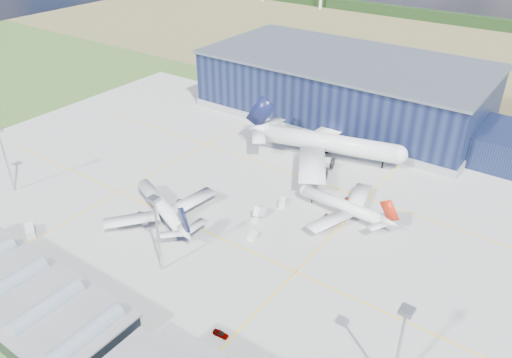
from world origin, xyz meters
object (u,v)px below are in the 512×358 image
Objects in this scene: light_mast_center at (157,223)px; airliner_navy at (161,200)px; gse_cart_b at (262,125)px; airstair at (260,214)px; airliner_widebody at (331,134)px; car_a at (221,334)px; airliner_red at (343,200)px; light_mast_west at (3,150)px; gse_van_b at (282,203)px; light_mast_east at (401,338)px; gse_van_a at (30,231)px; hangar at (349,91)px; gse_cart_a at (253,236)px.

airliner_navy is (-17.48, 18.00, -9.12)m from light_mast_center.
gse_cart_b is 68.59m from airstair.
airliner_widebody reaches higher than car_a.
airliner_navy is 75.44m from gse_cart_b.
airliner_navy is 12.41× the size of gse_cart_b.
airliner_red is 71.37m from gse_cart_b.
gse_van_b is (79.36, 45.33, -14.46)m from light_mast_west.
light_mast_west is at bearing -174.88° from gse_van_b.
light_mast_east is 4.03× the size of gse_van_a.
hangar is 138.54m from car_a.
light_mast_east is at bearing 129.58° from airliner_red.
gse_van_b is at bearing -91.71° from gse_cart_b.
airliner_red is 10.43× the size of gse_cart_a.
gse_van_a is (-49.47, -93.83, -9.16)m from airliner_widebody.
airliner_widebody is at bearing -56.95° from gse_cart_b.
light_mast_east is at bearing -59.95° from hangar.
gse_van_b is (-18.07, -6.06, -4.76)m from airliner_red.
airstair reaches higher than gse_cart_a.
light_mast_east is 4.88× the size of airstair.
gse_cart_a is at bearing 19.77° from car_a.
gse_van_a is 1.21× the size of airstair.
airliner_navy reaches higher than airstair.
gse_cart_b is 0.81× the size of car_a.
light_mast_west is 112.48m from airliner_widebody.
gse_van_a is at bearing 45.09° from airliner_red.
gse_cart_a is (19.00, -99.42, -10.89)m from hangar.
airliner_widebody is (6.37, 82.43, -5.03)m from light_mast_center.
airliner_navy is 8.21× the size of airstair.
light_mast_west reaches higher than gse_van_a.
light_mast_center is at bearing 156.76° from airliner_navy.
gse_cart_a is at bearing 65.06° from light_mast_center.
light_mast_center reaches higher than car_a.
airliner_red reaches higher than gse_cart_b.
airstair is (50.52, 46.62, 0.26)m from gse_van_a.
light_mast_east is 41.25m from car_a.
light_mast_west is 0.65× the size of airliner_red.
hangar is at bearing 13.41° from gse_van_a.
light_mast_west is at bearing 31.21° from airliner_red.
hangar is at bearing 63.29° from light_mast_west.
light_mast_east is at bearing -35.23° from airstair.
gse_van_b is at bearing 21.95° from airliner_red.
gse_cart_a reaches higher than gse_cart_b.
gse_van_b is at bearing -111.88° from airliner_navy.
light_mast_west reaches higher than gse_cart_b.
airliner_widebody reaches higher than gse_cart_a.
light_mast_west is 110.57m from airliner_red.
light_mast_east is 109.62m from gse_van_a.
light_mast_west is at bearing -174.28° from gse_cart_a.
airliner_red is 37.79m from airliner_widebody.
airliner_widebody is at bearing -52.45° from airliner_red.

